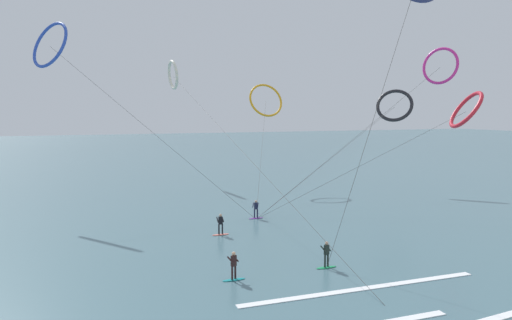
# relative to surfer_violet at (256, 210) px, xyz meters

# --- Properties ---
(sea_water) EXTENTS (400.00, 200.00, 0.08)m
(sea_water) POSITION_rel_surfer_violet_xyz_m (-3.74, 75.44, -0.78)
(sea_water) COLOR #476B75
(sea_water) RESTS_ON ground
(surfer_violet) EXTENTS (1.40, 0.70, 1.70)m
(surfer_violet) POSITION_rel_surfer_violet_xyz_m (0.00, 0.00, 0.00)
(surfer_violet) COLOR purple
(surfer_violet) RESTS_ON ground
(surfer_emerald) EXTENTS (1.40, 0.66, 1.70)m
(surfer_emerald) POSITION_rel_surfer_violet_xyz_m (-1.01, -14.70, 0.00)
(surfer_emerald) COLOR #199351
(surfer_emerald) RESTS_ON ground
(surfer_teal) EXTENTS (1.40, 0.70, 1.70)m
(surfer_teal) POSITION_rel_surfer_violet_xyz_m (-7.15, -14.69, 0.00)
(surfer_teal) COLOR teal
(surfer_teal) RESTS_ON ground
(surfer_coral) EXTENTS (1.40, 0.59, 1.70)m
(surfer_coral) POSITION_rel_surfer_violet_xyz_m (-4.78, -4.50, 0.00)
(surfer_coral) COLOR #EA7260
(surfer_coral) RESTS_ON ground
(kite_charcoal) EXTENTS (25.77, 13.20, 12.81)m
(kite_charcoal) POSITION_rel_surfer_violet_xyz_m (23.19, 10.64, 9.82)
(kite_charcoal) COLOR black
(kite_charcoal) RESTS_ON ground
(kite_amber) EXTENTS (10.78, 19.05, 13.53)m
(kite_amber) POSITION_rel_surfer_violet_xyz_m (8.38, 17.84, 10.50)
(kite_amber) COLOR orange
(kite_amber) RESTS_ON ground
(kite_cobalt) EXTENTS (19.66, 17.49, 19.27)m
(kite_cobalt) POSITION_rel_surfer_violet_xyz_m (-17.20, 14.63, 15.92)
(kite_cobalt) COLOR #2647B7
(kite_cobalt) RESTS_ON ground
(kite_crimson) EXTENTS (23.46, 5.72, 11.99)m
(kite_crimson) POSITION_rel_surfer_violet_xyz_m (21.33, -3.13, 9.21)
(kite_crimson) COLOR red
(kite_crimson) RESTS_ON ground
(kite_ivory) EXTENTS (1.11, 52.52, 17.26)m
(kite_ivory) POSITION_rel_surfer_violet_xyz_m (-1.41, 29.01, 14.27)
(kite_ivory) COLOR silver
(kite_ivory) RESTS_ON ground
(kite_magenta) EXTENTS (26.61, 7.29, 17.43)m
(kite_magenta) POSITION_rel_surfer_violet_xyz_m (25.26, 5.05, 14.37)
(kite_magenta) COLOR #CC288E
(kite_magenta) RESTS_ON ground
(wave_crest_far) EXTENTS (14.71, 0.90, 0.12)m
(wave_crest_far) POSITION_rel_surfer_violet_xyz_m (-0.92, -18.65, -0.76)
(wave_crest_far) COLOR white
(wave_crest_far) RESTS_ON ground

